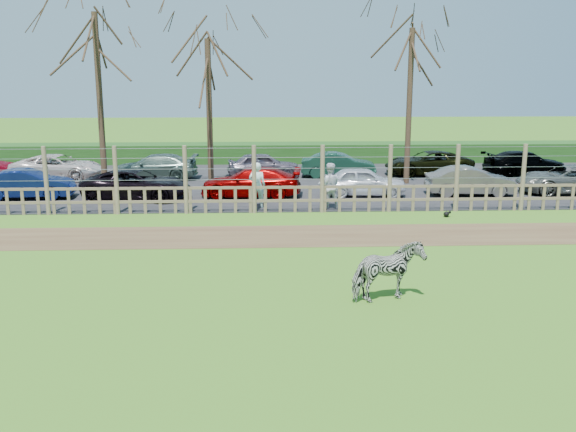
{
  "coord_description": "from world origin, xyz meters",
  "views": [
    {
      "loc": [
        0.24,
        -15.17,
        5.06
      ],
      "look_at": [
        1.0,
        2.5,
        1.1
      ],
      "focal_mm": 40.0,
      "sensor_mm": 36.0,
      "label": 1
    }
  ],
  "objects_px": {
    "car_9": "(154,167)",
    "car_11": "(338,165)",
    "tree_right": "(411,69)",
    "car_6": "(569,179)",
    "car_8": "(58,167)",
    "car_12": "(428,163)",
    "crow": "(447,214)",
    "tree_mid": "(208,77)",
    "visitor_b": "(329,186)",
    "zebra": "(388,272)",
    "car_10": "(263,165)",
    "visitor_a": "(257,185)",
    "car_5": "(470,181)",
    "car_13": "(525,163)",
    "car_3": "(251,182)",
    "car_2": "(137,185)",
    "car_1": "(28,184)",
    "car_4": "(363,181)",
    "tree_left": "(97,59)"
  },
  "relations": [
    {
      "from": "zebra",
      "to": "car_10",
      "type": "xyz_separation_m",
      "value": [
        -2.71,
        17.65,
        -0.05
      ]
    },
    {
      "from": "visitor_b",
      "to": "car_10",
      "type": "xyz_separation_m",
      "value": [
        -2.45,
        7.61,
        -0.26
      ]
    },
    {
      "from": "tree_left",
      "to": "zebra",
      "type": "relative_size",
      "value": 4.83
    },
    {
      "from": "car_10",
      "to": "visitor_a",
      "type": "bearing_deg",
      "value": 173.0
    },
    {
      "from": "zebra",
      "to": "car_9",
      "type": "height_order",
      "value": "zebra"
    },
    {
      "from": "car_1",
      "to": "car_8",
      "type": "height_order",
      "value": "same"
    },
    {
      "from": "visitor_a",
      "to": "crow",
      "type": "relative_size",
      "value": 6.3
    },
    {
      "from": "car_9",
      "to": "car_11",
      "type": "bearing_deg",
      "value": 93.22
    },
    {
      "from": "car_8",
      "to": "car_9",
      "type": "distance_m",
      "value": 4.6
    },
    {
      "from": "tree_left",
      "to": "tree_right",
      "type": "distance_m",
      "value": 13.59
    },
    {
      "from": "car_2",
      "to": "car_13",
      "type": "relative_size",
      "value": 1.04
    },
    {
      "from": "zebra",
      "to": "car_5",
      "type": "height_order",
      "value": "zebra"
    },
    {
      "from": "car_4",
      "to": "car_13",
      "type": "relative_size",
      "value": 0.85
    },
    {
      "from": "tree_right",
      "to": "car_9",
      "type": "xyz_separation_m",
      "value": [
        -11.87,
        1.64,
        -4.6
      ]
    },
    {
      "from": "visitor_a",
      "to": "visitor_b",
      "type": "bearing_deg",
      "value": -179.79
    },
    {
      "from": "tree_right",
      "to": "visitor_a",
      "type": "bearing_deg",
      "value": -142.9
    },
    {
      "from": "visitor_b",
      "to": "crow",
      "type": "xyz_separation_m",
      "value": [
        4.08,
        -1.54,
        -0.79
      ]
    },
    {
      "from": "tree_left",
      "to": "car_2",
      "type": "distance_m",
      "value": 5.59
    },
    {
      "from": "car_10",
      "to": "car_1",
      "type": "bearing_deg",
      "value": 113.56
    },
    {
      "from": "tree_left",
      "to": "car_8",
      "type": "relative_size",
      "value": 1.82
    },
    {
      "from": "tree_mid",
      "to": "car_8",
      "type": "xyz_separation_m",
      "value": [
        -7.47,
        2.25,
        -4.23
      ]
    },
    {
      "from": "car_4",
      "to": "crow",
      "type": "bearing_deg",
      "value": -145.75
    },
    {
      "from": "tree_right",
      "to": "car_6",
      "type": "bearing_deg",
      "value": -23.96
    },
    {
      "from": "car_2",
      "to": "car_6",
      "type": "distance_m",
      "value": 18.12
    },
    {
      "from": "car_12",
      "to": "tree_mid",
      "type": "bearing_deg",
      "value": -76.93
    },
    {
      "from": "car_11",
      "to": "car_12",
      "type": "xyz_separation_m",
      "value": [
        4.58,
        0.45,
        0.0
      ]
    },
    {
      "from": "car_9",
      "to": "car_12",
      "type": "height_order",
      "value": "same"
    },
    {
      "from": "tree_right",
      "to": "car_2",
      "type": "distance_m",
      "value": 13.09
    },
    {
      "from": "visitor_a",
      "to": "car_12",
      "type": "height_order",
      "value": "visitor_a"
    },
    {
      "from": "car_13",
      "to": "car_6",
      "type": "bearing_deg",
      "value": 172.75
    },
    {
      "from": "crow",
      "to": "zebra",
      "type": "bearing_deg",
      "value": -114.21
    },
    {
      "from": "visitor_a",
      "to": "car_5",
      "type": "bearing_deg",
      "value": -161.36
    },
    {
      "from": "car_8",
      "to": "car_12",
      "type": "relative_size",
      "value": 1.0
    },
    {
      "from": "car_1",
      "to": "car_6",
      "type": "distance_m",
      "value": 22.56
    },
    {
      "from": "crow",
      "to": "car_11",
      "type": "xyz_separation_m",
      "value": [
        -2.84,
        8.91,
        0.53
      ]
    },
    {
      "from": "car_10",
      "to": "car_8",
      "type": "bearing_deg",
      "value": 87.44
    },
    {
      "from": "tree_left",
      "to": "zebra",
      "type": "xyz_separation_m",
      "value": [
        9.57,
        -14.0,
        -4.93
      ]
    },
    {
      "from": "car_2",
      "to": "car_4",
      "type": "relative_size",
      "value": 1.23
    },
    {
      "from": "tree_mid",
      "to": "car_13",
      "type": "xyz_separation_m",
      "value": [
        15.46,
        2.62,
        -4.23
      ]
    },
    {
      "from": "tree_mid",
      "to": "car_11",
      "type": "relative_size",
      "value": 1.87
    },
    {
      "from": "car_12",
      "to": "car_8",
      "type": "bearing_deg",
      "value": -90.05
    },
    {
      "from": "car_4",
      "to": "car_2",
      "type": "bearing_deg",
      "value": 95.66
    },
    {
      "from": "car_1",
      "to": "car_9",
      "type": "distance_m",
      "value": 6.41
    },
    {
      "from": "visitor_a",
      "to": "car_8",
      "type": "bearing_deg",
      "value": -30.71
    },
    {
      "from": "crow",
      "to": "car_6",
      "type": "bearing_deg",
      "value": 33.06
    },
    {
      "from": "car_3",
      "to": "crow",
      "type": "bearing_deg",
      "value": 65.78
    },
    {
      "from": "zebra",
      "to": "car_6",
      "type": "height_order",
      "value": "zebra"
    },
    {
      "from": "crow",
      "to": "car_5",
      "type": "relative_size",
      "value": 0.08
    },
    {
      "from": "car_6",
      "to": "car_12",
      "type": "xyz_separation_m",
      "value": [
        -4.69,
        5.17,
        0.0
      ]
    },
    {
      "from": "tree_mid",
      "to": "visitor_b",
      "type": "height_order",
      "value": "tree_mid"
    }
  ]
}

